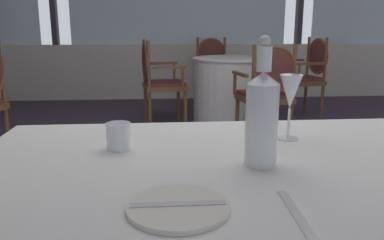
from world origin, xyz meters
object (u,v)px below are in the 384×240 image
Objects in this scene: water_bottle at (262,116)px; water_tumbler at (119,136)px; dining_chair_2_3 at (157,76)px; dining_chair_2_2 at (213,67)px; dining_chair_2_1 at (308,71)px; side_plate at (178,207)px; dining_chair_2_0 at (268,87)px; wine_glass at (290,94)px.

water_tumbler is at bearing 156.65° from water_bottle.
dining_chair_2_2 is at bearing 45.04° from dining_chair_2_3.
dining_chair_2_3 is at bearing 88.73° from water_tumbler.
water_tumbler is at bearing 53.14° from dining_chair_2_1.
side_plate is 0.21× the size of dining_chair_2_0.
dining_chair_2_1 is at bearing 45.01° from dining_chair_2_2.
water_tumbler is 0.08× the size of dining_chair_2_3.
dining_chair_2_2 reaches higher than water_tumbler.
dining_chair_2_1 is 1.02× the size of dining_chair_2_3.
water_bottle is 2.82m from dining_chair_2_0.
dining_chair_2_3 reaches higher than dining_chair_2_0.
dining_chair_2_0 is at bearing 71.25° from side_plate.
side_plate is at bearing 152.64° from dining_chair_2_0.
side_plate is 0.21× the size of dining_chair_2_3.
water_tumbler is at bearing -99.88° from dining_chair_2_3.
water_bottle reaches higher than dining_chair_2_0.
water_bottle is (0.22, 0.23, 0.12)m from side_plate.
dining_chair_2_2 is at bearing 81.55° from side_plate.
dining_chair_2_1 is at bearing -45.03° from dining_chair_2_0.
dining_chair_2_1 is 1.33m from dining_chair_2_2.
dining_chair_2_2 reaches higher than side_plate.
wine_glass is 0.21× the size of dining_chair_2_3.
dining_chair_2_3 is at bearing -0.00° from dining_chair_2_1.
dining_chair_2_1 is at bearing 65.94° from side_plate.
dining_chair_2_1 is (1.57, 3.77, -0.31)m from water_bottle.
wine_glass is at bearing 59.54° from dining_chair_2_1.
dining_chair_2_1 is at bearing 67.41° from water_bottle.
water_bottle is at bearing -23.35° from water_tumbler.
side_plate is at bearing -133.08° from water_bottle.
dining_chair_2_3 is at bearing 91.21° from side_plate.
dining_chair_2_0 is at bearing 75.70° from wine_glass.
water_bottle is at bearing 46.92° from side_plate.
dining_chair_2_1 is (1.94, 3.61, -0.22)m from water_tumbler.
dining_chair_2_0 is 0.98× the size of dining_chair_2_3.
water_bottle is 0.33× the size of dining_chair_2_2.
water_bottle is 0.33× the size of dining_chair_2_1.
water_bottle reaches higher than wine_glass.
wine_glass is 0.20× the size of dining_chair_2_1.
water_tumbler is (-0.15, 0.39, 0.03)m from side_plate.
water_bottle reaches higher than dining_chair_2_2.
wine_glass is at bearing -13.20° from dining_chair_2_2.
wine_glass is at bearing 56.68° from water_bottle.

